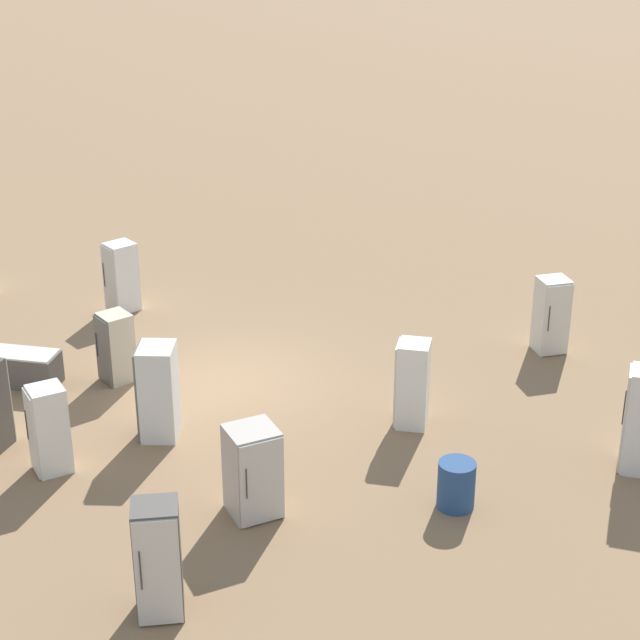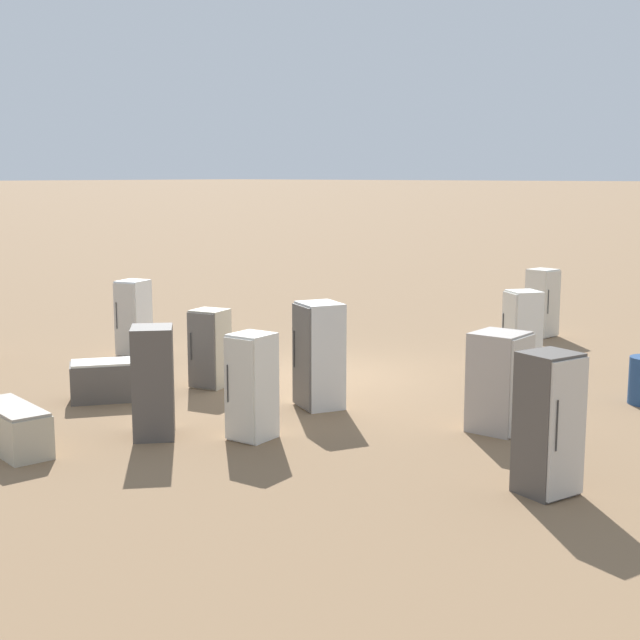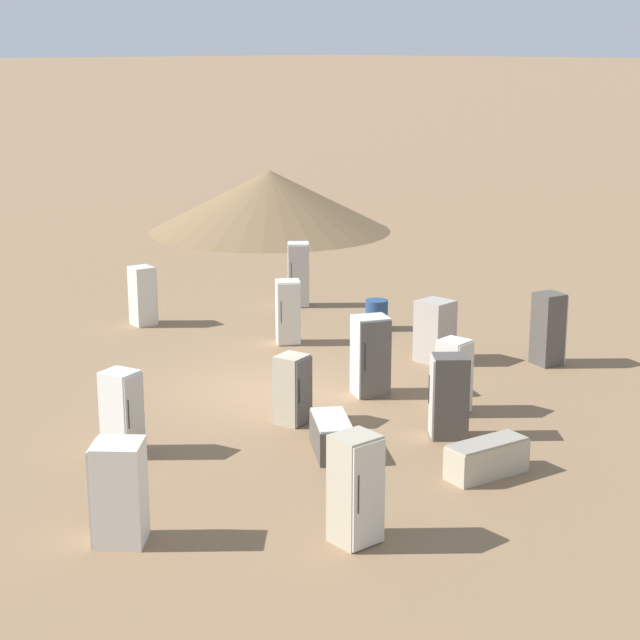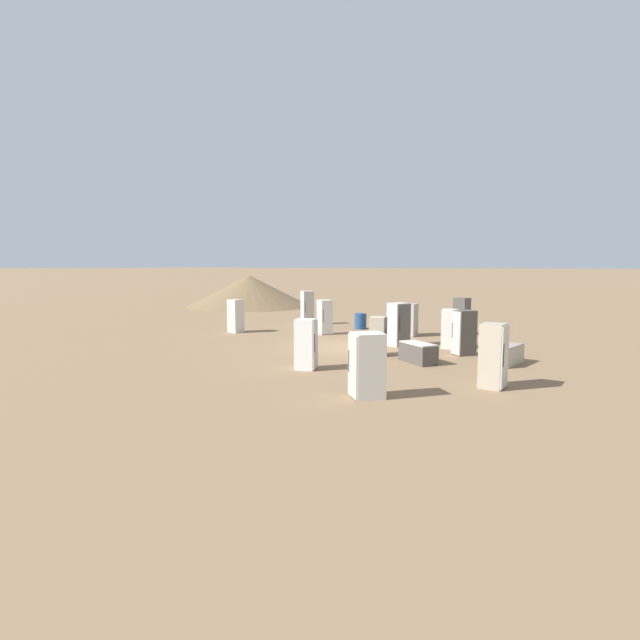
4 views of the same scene
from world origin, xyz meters
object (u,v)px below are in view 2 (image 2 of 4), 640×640
(discarded_fridge_0, at_px, (133,318))
(discarded_fridge_8, at_px, (522,333))
(discarded_fridge_13, at_px, (500,382))
(discarded_fridge_12, at_px, (113,380))
(discarded_fridge_7, at_px, (542,303))
(discarded_fridge_1, at_px, (549,424))
(discarded_fridge_4, at_px, (210,348))
(discarded_fridge_10, at_px, (252,387))
(discarded_fridge_6, at_px, (153,382))
(discarded_fridge_11, at_px, (13,428))
(discarded_fridge_5, at_px, (319,355))

(discarded_fridge_0, relative_size, discarded_fridge_8, 0.98)
(discarded_fridge_13, bearing_deg, discarded_fridge_12, -68.75)
(discarded_fridge_0, bearing_deg, discarded_fridge_13, 162.69)
(discarded_fridge_12, height_order, discarded_fridge_13, discarded_fridge_13)
(discarded_fridge_0, bearing_deg, discarded_fridge_7, -143.37)
(discarded_fridge_1, height_order, discarded_fridge_12, discarded_fridge_1)
(discarded_fridge_4, relative_size, discarded_fridge_10, 0.91)
(discarded_fridge_1, bearing_deg, discarded_fridge_6, -58.52)
(discarded_fridge_7, distance_m, discarded_fridge_11, 13.35)
(discarded_fridge_1, bearing_deg, discarded_fridge_7, -137.38)
(discarded_fridge_7, height_order, discarded_fridge_13, discarded_fridge_7)
(discarded_fridge_5, distance_m, discarded_fridge_12, 3.68)
(discarded_fridge_6, xyz_separation_m, discarded_fridge_8, (-2.36, -7.26, -0.00))
(discarded_fridge_10, distance_m, discarded_fridge_11, 3.45)
(discarded_fridge_4, height_order, discarded_fridge_11, discarded_fridge_4)
(discarded_fridge_11, distance_m, discarded_fridge_13, 7.21)
(discarded_fridge_1, relative_size, discarded_fridge_12, 1.14)
(discarded_fridge_1, height_order, discarded_fridge_6, discarded_fridge_1)
(discarded_fridge_5, distance_m, discarded_fridge_6, 3.01)
(discarded_fridge_1, relative_size, discarded_fridge_4, 1.23)
(discarded_fridge_0, xyz_separation_m, discarded_fridge_5, (-5.96, 0.89, 0.08))
(discarded_fridge_7, bearing_deg, discarded_fridge_1, 35.29)
(discarded_fridge_6, distance_m, discarded_fridge_12, 2.54)
(discarded_fridge_0, xyz_separation_m, discarded_fridge_13, (-8.98, 0.22, -0.05))
(discarded_fridge_12, bearing_deg, discarded_fridge_1, 39.35)
(discarded_fridge_0, relative_size, discarded_fridge_4, 1.13)
(discarded_fridge_6, distance_m, discarded_fridge_13, 5.25)
(discarded_fridge_12, bearing_deg, discarded_fridge_13, 58.55)
(discarded_fridge_10, height_order, discarded_fridge_12, discarded_fridge_10)
(discarded_fridge_13, bearing_deg, discarded_fridge_6, -48.69)
(discarded_fridge_4, xyz_separation_m, discarded_fridge_10, (-2.88, 1.90, 0.07))
(discarded_fridge_0, bearing_deg, discarded_fridge_4, 147.55)
(discarded_fridge_11, height_order, discarded_fridge_13, discarded_fridge_13)
(discarded_fridge_12, bearing_deg, discarded_fridge_10, 33.48)
(discarded_fridge_0, relative_size, discarded_fridge_12, 1.05)
(discarded_fridge_12, xyz_separation_m, discarded_fridge_13, (-6.13, -2.56, 0.42))
(discarded_fridge_4, bearing_deg, discarded_fridge_0, -29.92)
(discarded_fridge_8, bearing_deg, discarded_fridge_7, -33.02)
(discarded_fridge_8, relative_size, discarded_fridge_10, 1.05)
(discarded_fridge_1, height_order, discarded_fridge_4, discarded_fridge_1)
(discarded_fridge_5, xyz_separation_m, discarded_fridge_11, (1.86, 4.62, -0.57))
(discarded_fridge_1, height_order, discarded_fridge_5, discarded_fridge_5)
(discarded_fridge_5, distance_m, discarded_fridge_7, 8.60)
(discarded_fridge_10, xyz_separation_m, discarded_fridge_11, (2.24, 2.58, -0.47))
(discarded_fridge_10, bearing_deg, discarded_fridge_13, -138.70)
(discarded_fridge_1, height_order, discarded_fridge_7, discarded_fridge_1)
(discarded_fridge_6, bearing_deg, discarded_fridge_13, -4.57)
(discarded_fridge_0, relative_size, discarded_fridge_1, 0.92)
(discarded_fridge_1, bearing_deg, discarded_fridge_5, -89.66)
(discarded_fridge_12, relative_size, discarded_fridge_13, 1.01)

